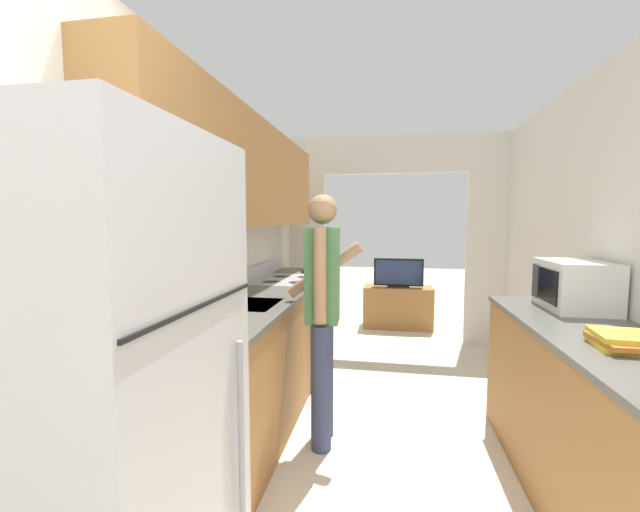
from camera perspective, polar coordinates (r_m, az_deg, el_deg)
wall_left at (r=2.73m, az=-16.07°, el=5.58°), size 0.38×6.76×2.50m
wall_far_with_doorway at (r=4.87m, az=10.69°, el=4.66°), size 3.00×0.06×2.50m
counter_left at (r=3.05m, az=-8.97°, el=-14.38°), size 0.62×3.16×0.92m
counter_right at (r=2.37m, az=38.02°, el=-21.40°), size 0.62×2.40×0.92m
refrigerator at (r=1.47m, az=-30.32°, el=-20.35°), size 0.77×0.71×1.73m
range_oven at (r=3.86m, az=-4.52°, el=-10.09°), size 0.66×0.79×1.06m
person at (r=2.58m, az=0.38°, el=-8.22°), size 0.53×0.39×1.65m
microwave at (r=2.95m, az=33.07°, el=-3.57°), size 0.35×0.48×0.31m
book_stack at (r=2.19m, az=37.81°, el=-9.75°), size 0.26×0.27×0.07m
tv_cabinet at (r=5.60m, az=11.24°, el=-7.26°), size 0.94×0.42×0.57m
television at (r=5.48m, az=11.34°, el=-2.47°), size 0.67×0.16×0.40m
knife at (r=4.24m, az=-2.13°, el=-2.31°), size 0.15×0.30×0.02m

